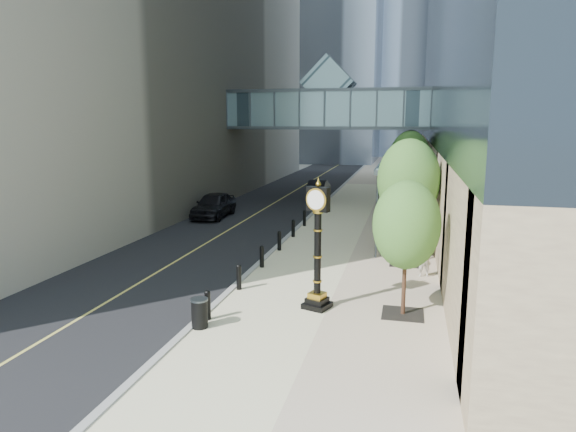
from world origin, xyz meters
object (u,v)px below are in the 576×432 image
at_px(street_clock, 318,254).
at_px(pedestrian, 424,258).
at_px(car_far, 319,188).
at_px(car_near, 214,205).
at_px(trash_bin, 200,314).

xyz_separation_m(street_clock, pedestrian, (3.74, 4.75, -1.14)).
height_order(street_clock, car_far, street_clock).
xyz_separation_m(street_clock, car_far, (-4.84, 27.80, -1.26)).
height_order(pedestrian, car_far, pedestrian).
bearing_deg(car_near, pedestrian, -40.57).
height_order(pedestrian, car_near, car_near).
distance_m(trash_bin, car_near, 19.63).
xyz_separation_m(street_clock, trash_bin, (-3.34, -2.60, -1.50)).
bearing_deg(pedestrian, car_far, -84.69).
height_order(trash_bin, pedestrian, pedestrian).
height_order(trash_bin, car_far, car_far).
relative_size(street_clock, car_near, 0.89).
bearing_deg(car_far, trash_bin, 91.89).
distance_m(street_clock, car_far, 28.25).
bearing_deg(trash_bin, car_far, 92.82).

